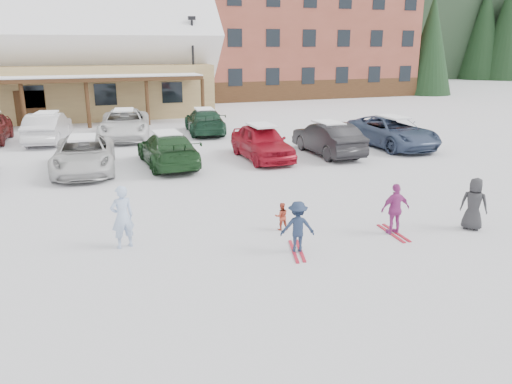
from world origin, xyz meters
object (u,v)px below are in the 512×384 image
object	(u,v)px
child_magenta	(395,209)
parked_car_11	(205,121)
adult_skier	(122,217)
parked_car_3	(168,149)
parked_car_5	(328,139)
parked_car_6	(392,132)
child_navy	(298,227)
parked_car_4	(262,142)
parked_car_10	(125,124)
parked_car_9	(48,128)
lamp_post	(193,61)
toddler_red	(281,216)
alpine_hotel	(264,6)
parked_car_2	(84,154)
bystander_dark	(474,204)

from	to	relation	value
child_magenta	parked_car_11	xyz separation A→B (m)	(-0.99, 17.33, 0.00)
adult_skier	parked_car_3	size ratio (longest dim) A/B	0.33
parked_car_3	parked_car_5	world-z (taller)	parked_car_5
parked_car_6	parked_car_11	bearing A→B (deg)	136.13
child_navy	parked_car_3	distance (m)	10.34
adult_skier	child_magenta	distance (m)	7.16
parked_car_3	parked_car_4	xyz separation A→B (m)	(4.19, -0.13, 0.06)
parked_car_5	parked_car_10	world-z (taller)	parked_car_10
parked_car_9	adult_skier	bearing A→B (deg)	107.74
parked_car_10	adult_skier	bearing A→B (deg)	-87.82
parked_car_10	parked_car_3	bearing A→B (deg)	-73.83
parked_car_6	parked_car_9	xyz separation A→B (m)	(-16.29, 7.03, 0.02)
child_navy	parked_car_9	distance (m)	18.72
adult_skier	parked_car_5	xyz separation A→B (m)	(10.02, 8.27, -0.06)
lamp_post	parked_car_6	xyz separation A→B (m)	(6.80, -14.39, -3.06)
parked_car_4	toddler_red	bearing A→B (deg)	-107.32
lamp_post	parked_car_3	xyz separation A→B (m)	(-4.50, -14.70, -3.11)
lamp_post	adult_skier	xyz separation A→B (m)	(-7.10, -23.22, -3.00)
toddler_red	parked_car_6	xyz separation A→B (m)	(9.67, 9.01, 0.37)
parked_car_3	parked_car_10	bearing A→B (deg)	-83.89
adult_skier	parked_car_9	xyz separation A→B (m)	(-2.39, 15.87, -0.03)
alpine_hotel	parked_car_9	world-z (taller)	alpine_hotel
toddler_red	parked_car_4	size ratio (longest dim) A/B	0.17
adult_skier	parked_car_5	distance (m)	12.99
toddler_red	child_navy	size ratio (longest dim) A/B	0.60
parked_car_4	adult_skier	bearing A→B (deg)	-129.69
child_magenta	parked_car_6	bearing A→B (deg)	-119.87
parked_car_2	parked_car_5	xyz separation A→B (m)	(10.77, -0.36, 0.05)
parked_car_4	parked_car_5	bearing A→B (deg)	-2.79
adult_skier	parked_car_11	size ratio (longest dim) A/B	0.33
bystander_dark	parked_car_2	xyz separation A→B (m)	(-10.00, 10.53, -0.03)
toddler_red	parked_car_3	xyz separation A→B (m)	(-1.63, 8.69, 0.31)
bystander_dark	parked_car_9	xyz separation A→B (m)	(-11.64, 17.77, 0.05)
parked_car_2	adult_skier	bearing A→B (deg)	-80.99
child_magenta	adult_skier	bearing A→B (deg)	-8.03
adult_skier	child_navy	xyz separation A→B (m)	(4.03, -1.73, -0.16)
alpine_hotel	parked_car_2	world-z (taller)	alpine_hotel
parked_car_10	parked_car_2	bearing A→B (deg)	-99.88
lamp_post	adult_skier	distance (m)	24.47
child_navy	parked_car_2	xyz separation A→B (m)	(-4.77, 10.35, 0.05)
parked_car_4	lamp_post	bearing A→B (deg)	88.16
toddler_red	parked_car_10	distance (m)	16.20
alpine_hotel	parked_car_5	distance (m)	31.08
lamp_post	parked_car_4	size ratio (longest dim) A/B	1.51
parked_car_2	parked_car_11	world-z (taller)	parked_car_11
alpine_hotel	parked_car_6	bearing A→B (deg)	-97.49
toddler_red	parked_car_2	world-z (taller)	parked_car_2
lamp_post	parked_car_9	size ratio (longest dim) A/B	1.44
child_magenta	parked_car_4	world-z (taller)	parked_car_4
adult_skier	parked_car_11	bearing A→B (deg)	-125.40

